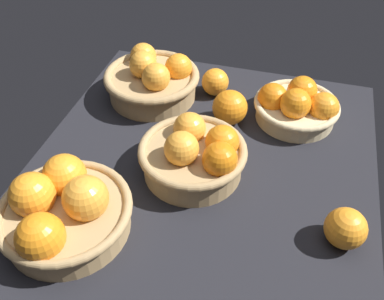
{
  "coord_description": "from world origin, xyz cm",
  "views": [
    {
      "loc": [
        -59.27,
        -15.12,
        66.16
      ],
      "look_at": [
        1.88,
        2.15,
        7.0
      ],
      "focal_mm": 39.23,
      "sensor_mm": 36.0,
      "label": 1
    }
  ],
  "objects_px": {
    "basket_near_right": "(297,105)",
    "loose_orange_front_gap": "(215,82)",
    "loose_orange_back_gap": "(230,107)",
    "loose_orange_side_gap": "(346,228)",
    "basket_center": "(195,155)",
    "basket_far_left": "(63,210)",
    "basket_far_right": "(153,79)"
  },
  "relations": [
    {
      "from": "basket_center",
      "to": "loose_orange_front_gap",
      "type": "bearing_deg",
      "value": 5.24
    },
    {
      "from": "basket_far_right",
      "to": "loose_orange_back_gap",
      "type": "distance_m",
      "value": 0.21
    },
    {
      "from": "basket_center",
      "to": "loose_orange_front_gap",
      "type": "height_order",
      "value": "basket_center"
    },
    {
      "from": "basket_center",
      "to": "basket_near_right",
      "type": "xyz_separation_m",
      "value": [
        0.24,
        -0.18,
        -0.01
      ]
    },
    {
      "from": "basket_near_right",
      "to": "loose_orange_back_gap",
      "type": "xyz_separation_m",
      "value": [
        -0.05,
        0.15,
        0.0
      ]
    },
    {
      "from": "loose_orange_side_gap",
      "to": "loose_orange_back_gap",
      "type": "bearing_deg",
      "value": 43.47
    },
    {
      "from": "basket_center",
      "to": "loose_orange_back_gap",
      "type": "height_order",
      "value": "basket_center"
    },
    {
      "from": "basket_center",
      "to": "loose_orange_back_gap",
      "type": "relative_size",
      "value": 2.7
    },
    {
      "from": "loose_orange_back_gap",
      "to": "loose_orange_side_gap",
      "type": "bearing_deg",
      "value": -136.53
    },
    {
      "from": "basket_far_right",
      "to": "loose_orange_front_gap",
      "type": "height_order",
      "value": "basket_far_right"
    },
    {
      "from": "basket_far_left",
      "to": "basket_far_right",
      "type": "bearing_deg",
      "value": -1.78
    },
    {
      "from": "basket_far_right",
      "to": "basket_near_right",
      "type": "bearing_deg",
      "value": -90.06
    },
    {
      "from": "basket_far_right",
      "to": "basket_center",
      "type": "bearing_deg",
      "value": -143.44
    },
    {
      "from": "basket_center",
      "to": "loose_orange_front_gap",
      "type": "relative_size",
      "value": 3.21
    },
    {
      "from": "basket_center",
      "to": "basket_far_left",
      "type": "bearing_deg",
      "value": 136.84
    },
    {
      "from": "basket_center",
      "to": "loose_orange_side_gap",
      "type": "xyz_separation_m",
      "value": [
        -0.1,
        -0.3,
        -0.01
      ]
    },
    {
      "from": "basket_near_right",
      "to": "loose_orange_side_gap",
      "type": "bearing_deg",
      "value": -160.82
    },
    {
      "from": "basket_center",
      "to": "basket_near_right",
      "type": "bearing_deg",
      "value": -37.76
    },
    {
      "from": "loose_orange_side_gap",
      "to": "basket_far_left",
      "type": "bearing_deg",
      "value": 102.15
    },
    {
      "from": "basket_near_right",
      "to": "loose_orange_side_gap",
      "type": "relative_size",
      "value": 2.7
    },
    {
      "from": "basket_far_left",
      "to": "basket_near_right",
      "type": "xyz_separation_m",
      "value": [
        0.44,
        -0.37,
        -0.01
      ]
    },
    {
      "from": "basket_near_right",
      "to": "loose_orange_front_gap",
      "type": "height_order",
      "value": "basket_near_right"
    },
    {
      "from": "basket_far_left",
      "to": "basket_near_right",
      "type": "relative_size",
      "value": 1.21
    },
    {
      "from": "basket_far_right",
      "to": "loose_orange_back_gap",
      "type": "bearing_deg",
      "value": -104.29
    },
    {
      "from": "basket_far_left",
      "to": "basket_near_right",
      "type": "height_order",
      "value": "basket_far_left"
    },
    {
      "from": "loose_orange_side_gap",
      "to": "basket_far_right",
      "type": "bearing_deg",
      "value": 54.91
    },
    {
      "from": "basket_near_right",
      "to": "loose_orange_front_gap",
      "type": "bearing_deg",
      "value": 76.38
    },
    {
      "from": "basket_far_right",
      "to": "loose_orange_back_gap",
      "type": "xyz_separation_m",
      "value": [
        -0.05,
        -0.21,
        -0.01
      ]
    },
    {
      "from": "basket_near_right",
      "to": "loose_orange_side_gap",
      "type": "distance_m",
      "value": 0.35
    },
    {
      "from": "basket_far_left",
      "to": "loose_orange_back_gap",
      "type": "bearing_deg",
      "value": -30.01
    },
    {
      "from": "loose_orange_front_gap",
      "to": "loose_orange_side_gap",
      "type": "bearing_deg",
      "value": -139.71
    },
    {
      "from": "basket_far_left",
      "to": "basket_near_right",
      "type": "distance_m",
      "value": 0.57
    }
  ]
}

